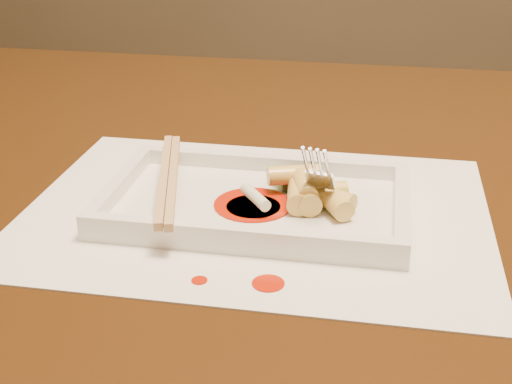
% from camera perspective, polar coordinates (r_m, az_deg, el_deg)
% --- Properties ---
extents(table, '(1.40, 0.90, 0.75)m').
position_cam_1_polar(table, '(0.73, 3.18, -6.56)').
color(table, black).
rests_on(table, ground).
extents(placemat, '(0.40, 0.30, 0.00)m').
position_cam_1_polar(placemat, '(0.62, -0.00, -1.57)').
color(placemat, white).
rests_on(placemat, table).
extents(sauce_splatter_a, '(0.02, 0.02, 0.00)m').
position_cam_1_polar(sauce_splatter_a, '(0.52, 0.99, -7.32)').
color(sauce_splatter_a, red).
rests_on(sauce_splatter_a, placemat).
extents(sauce_splatter_b, '(0.01, 0.01, 0.00)m').
position_cam_1_polar(sauce_splatter_b, '(0.52, -4.55, -7.06)').
color(sauce_splatter_b, red).
rests_on(sauce_splatter_b, placemat).
extents(plate_base, '(0.26, 0.16, 0.01)m').
position_cam_1_polar(plate_base, '(0.62, -0.00, -1.17)').
color(plate_base, white).
rests_on(plate_base, placemat).
extents(plate_rim_far, '(0.26, 0.01, 0.01)m').
position_cam_1_polar(plate_rim_far, '(0.68, 1.12, 2.36)').
color(plate_rim_far, white).
rests_on(plate_rim_far, plate_base).
extents(plate_rim_near, '(0.26, 0.01, 0.01)m').
position_cam_1_polar(plate_rim_near, '(0.55, -1.39, -3.49)').
color(plate_rim_near, white).
rests_on(plate_rim_near, plate_base).
extents(plate_rim_left, '(0.01, 0.14, 0.01)m').
position_cam_1_polar(plate_rim_left, '(0.65, -10.87, 0.59)').
color(plate_rim_left, white).
rests_on(plate_rim_left, plate_base).
extents(plate_rim_right, '(0.01, 0.14, 0.01)m').
position_cam_1_polar(plate_rim_right, '(0.61, 11.59, -1.14)').
color(plate_rim_right, white).
rests_on(plate_rim_right, plate_base).
extents(veg_piece, '(0.04, 0.04, 0.01)m').
position_cam_1_polar(veg_piece, '(0.65, 3.69, 1.04)').
color(veg_piece, black).
rests_on(veg_piece, plate_base).
extents(scallion_white, '(0.03, 0.04, 0.01)m').
position_cam_1_polar(scallion_white, '(0.60, -0.05, -0.40)').
color(scallion_white, '#EAEACC').
rests_on(scallion_white, plate_base).
extents(scallion_green, '(0.08, 0.05, 0.01)m').
position_cam_1_polar(scallion_green, '(0.63, 4.12, 0.72)').
color(scallion_green, '#3C9017').
rests_on(scallion_green, plate_base).
extents(chopstick_a, '(0.05, 0.19, 0.01)m').
position_cam_1_polar(chopstick_a, '(0.63, -7.37, 1.19)').
color(chopstick_a, tan).
rests_on(chopstick_a, plate_rim_near).
extents(chopstick_b, '(0.05, 0.19, 0.01)m').
position_cam_1_polar(chopstick_b, '(0.63, -6.67, 1.13)').
color(chopstick_b, tan).
rests_on(chopstick_b, plate_rim_near).
extents(fork, '(0.09, 0.10, 0.14)m').
position_cam_1_polar(fork, '(0.60, 6.95, 5.77)').
color(fork, silver).
rests_on(fork, plate_base).
extents(sauce_blob_0, '(0.05, 0.05, 0.00)m').
position_cam_1_polar(sauce_blob_0, '(0.61, -0.21, -1.20)').
color(sauce_blob_0, red).
rests_on(sauce_blob_0, plate_base).
extents(sauce_blob_1, '(0.07, 0.07, 0.00)m').
position_cam_1_polar(sauce_blob_1, '(0.61, -0.24, -1.01)').
color(sauce_blob_1, red).
rests_on(sauce_blob_1, plate_base).
extents(rice_cake_0, '(0.02, 0.04, 0.02)m').
position_cam_1_polar(rice_cake_0, '(0.61, 3.42, -0.26)').
color(rice_cake_0, '#F2D870').
rests_on(rice_cake_0, plate_base).
extents(rice_cake_1, '(0.04, 0.05, 0.02)m').
position_cam_1_polar(rice_cake_1, '(0.60, 6.22, -0.73)').
color(rice_cake_1, '#F2D870').
rests_on(rice_cake_1, plate_base).
extents(rice_cake_2, '(0.05, 0.03, 0.02)m').
position_cam_1_polar(rice_cake_2, '(0.63, 3.01, 1.39)').
color(rice_cake_2, '#F2D870').
rests_on(rice_cake_2, plate_base).
extents(rice_cake_3, '(0.05, 0.04, 0.02)m').
position_cam_1_polar(rice_cake_3, '(0.61, 5.73, -0.45)').
color(rice_cake_3, '#F2D870').
rests_on(rice_cake_3, plate_base).
extents(rice_cake_4, '(0.03, 0.05, 0.02)m').
position_cam_1_polar(rice_cake_4, '(0.61, 4.11, -0.24)').
color(rice_cake_4, '#F2D870').
rests_on(rice_cake_4, plate_base).
extents(rice_cake_5, '(0.03, 0.05, 0.02)m').
position_cam_1_polar(rice_cake_5, '(0.61, 3.93, 0.44)').
color(rice_cake_5, '#F2D870').
rests_on(rice_cake_5, plate_base).
extents(rice_cake_6, '(0.05, 0.03, 0.02)m').
position_cam_1_polar(rice_cake_6, '(0.62, 5.35, 0.05)').
color(rice_cake_6, '#F2D870').
rests_on(rice_cake_6, plate_base).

